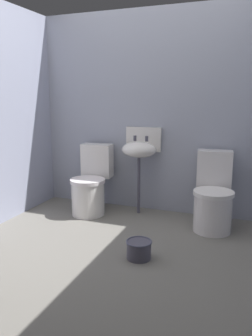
{
  "coord_description": "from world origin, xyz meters",
  "views": [
    {
      "loc": [
        1.06,
        -2.48,
        1.34
      ],
      "look_at": [
        0.0,
        0.32,
        0.7
      ],
      "focal_mm": 35.95,
      "sensor_mm": 36.0,
      "label": 1
    }
  ],
  "objects_px": {
    "toilet_right": "(213,198)",
    "bucket": "(139,249)",
    "toilet_left": "(91,185)",
    "sink": "(140,149)"
  },
  "relations": [
    {
      "from": "toilet_right",
      "to": "bucket",
      "type": "relative_size",
      "value": 3.5
    },
    {
      "from": "toilet_left",
      "to": "toilet_right",
      "type": "bearing_deg",
      "value": 176.37
    },
    {
      "from": "toilet_left",
      "to": "toilet_right",
      "type": "relative_size",
      "value": 1.0
    },
    {
      "from": "toilet_right",
      "to": "bucket",
      "type": "distance_m",
      "value": 1.06
    },
    {
      "from": "toilet_right",
      "to": "bucket",
      "type": "height_order",
      "value": "toilet_right"
    },
    {
      "from": "toilet_left",
      "to": "bucket",
      "type": "xyz_separation_m",
      "value": [
        0.9,
        -0.91,
        -0.24
      ]
    },
    {
      "from": "toilet_right",
      "to": "sink",
      "type": "height_order",
      "value": "sink"
    },
    {
      "from": "toilet_left",
      "to": "toilet_right",
      "type": "distance_m",
      "value": 1.39
    },
    {
      "from": "toilet_left",
      "to": "sink",
      "type": "bearing_deg",
      "value": -164.26
    },
    {
      "from": "toilet_right",
      "to": "sink",
      "type": "xyz_separation_m",
      "value": [
        -0.86,
        0.19,
        0.43
      ]
    }
  ]
}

